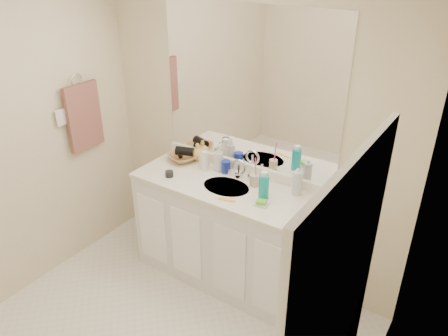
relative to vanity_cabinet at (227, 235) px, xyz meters
name	(u,v)px	position (x,y,z in m)	size (l,w,h in m)	color
wall_back	(247,135)	(0.00, 0.28, 0.77)	(2.60, 0.02, 2.40)	beige
wall_right	(356,309)	(1.30, -1.02, 0.77)	(0.02, 2.60, 2.40)	beige
vanity_cabinet	(227,235)	(0.00, 0.00, 0.00)	(1.50, 0.55, 0.85)	silver
countertop	(228,187)	(0.00, 0.00, 0.44)	(1.52, 0.57, 0.03)	silver
backsplash	(246,168)	(0.00, 0.26, 0.50)	(1.52, 0.03, 0.08)	white
sink_basin	(226,188)	(0.00, -0.02, 0.44)	(0.37, 0.37, 0.02)	#BDB5A5
faucet	(239,171)	(0.00, 0.16, 0.51)	(0.02, 0.02, 0.11)	silver
mirror	(248,90)	(0.00, 0.27, 1.14)	(1.48, 0.01, 1.20)	white
blue_mug	(226,167)	(-0.13, 0.17, 0.51)	(0.07, 0.07, 0.10)	navy
tan_cup	(254,180)	(0.17, 0.11, 0.50)	(0.07, 0.07, 0.09)	#CAAD8E
toothbrush	(256,168)	(0.18, 0.11, 0.60)	(0.01, 0.01, 0.18)	#E63C94
mouthwash_bottle	(264,187)	(0.31, 0.00, 0.54)	(0.07, 0.07, 0.18)	#0C9A9A
clear_pump_bottle	(297,183)	(0.49, 0.18, 0.55)	(0.07, 0.07, 0.18)	silver
soap_dish	(261,204)	(0.35, -0.10, 0.46)	(0.10, 0.08, 0.01)	silver
green_soap	(261,202)	(0.35, -0.10, 0.48)	(0.07, 0.05, 0.03)	#6AC630
orange_comb	(227,200)	(0.11, -0.18, 0.46)	(0.13, 0.03, 0.01)	#F7A31A
dark_jar	(169,174)	(-0.46, -0.14, 0.48)	(0.06, 0.06, 0.05)	black
extra_white_bottle	(205,161)	(-0.29, 0.11, 0.54)	(0.05, 0.05, 0.16)	white
soap_bottle_white	(218,158)	(-0.20, 0.17, 0.56)	(0.08, 0.08, 0.22)	silver
soap_bottle_cream	(204,159)	(-0.33, 0.15, 0.53)	(0.07, 0.07, 0.15)	beige
soap_bottle_yellow	(198,152)	(-0.45, 0.23, 0.53)	(0.12, 0.12, 0.15)	#E7B559
wicker_basket	(183,157)	(-0.55, 0.15, 0.49)	(0.25, 0.25, 0.06)	#A37141
hair_dryer	(185,151)	(-0.53, 0.15, 0.54)	(0.08, 0.08, 0.15)	black
towel_ring	(77,80)	(-1.27, -0.25, 1.12)	(0.11, 0.11, 0.01)	silver
hand_towel	(84,117)	(-1.25, -0.25, 0.82)	(0.04, 0.32, 0.55)	brown
switch_plate	(61,118)	(-1.27, -0.45, 0.88)	(0.01, 0.09, 0.13)	white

